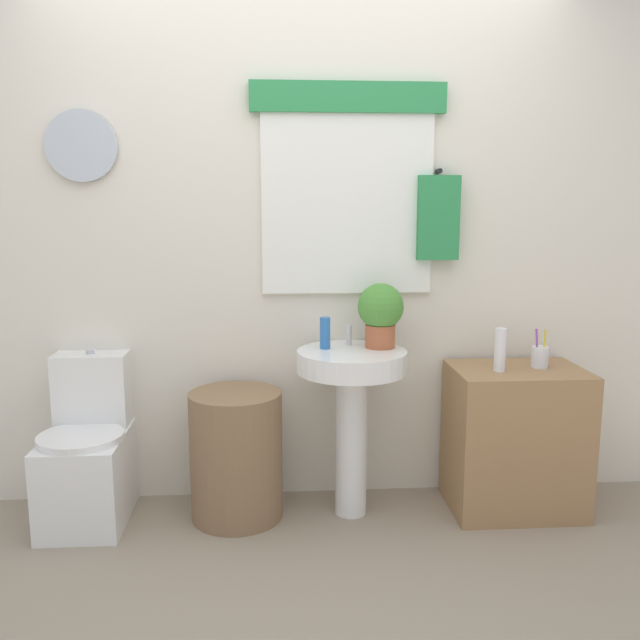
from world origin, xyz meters
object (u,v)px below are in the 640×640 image
(potted_plant, at_px, (381,312))
(toothbrush_cup, at_px, (540,356))
(laundry_hamper, at_px, (236,455))
(soap_bottle, at_px, (325,333))
(lotion_bottle, at_px, (500,350))
(toilet, at_px, (88,457))
(wooden_cabinet, at_px, (515,439))
(pedestal_sink, at_px, (352,393))

(potted_plant, distance_m, toothbrush_cup, 0.79)
(laundry_hamper, xyz_separation_m, toothbrush_cup, (1.44, 0.02, 0.45))
(soap_bottle, bearing_deg, lotion_bottle, -6.39)
(toilet, height_order, wooden_cabinet, toilet)
(laundry_hamper, relative_size, potted_plant, 2.00)
(wooden_cabinet, bearing_deg, toothbrush_cup, 10.41)
(laundry_hamper, distance_m, lotion_bottle, 1.32)
(lotion_bottle, bearing_deg, toilet, 177.79)
(laundry_hamper, height_order, soap_bottle, soap_bottle)
(soap_bottle, relative_size, lotion_bottle, 0.73)
(potted_plant, xyz_separation_m, toothbrush_cup, (0.76, -0.04, -0.22))
(pedestal_sink, distance_m, lotion_bottle, 0.71)
(potted_plant, height_order, lotion_bottle, potted_plant)
(laundry_hamper, distance_m, pedestal_sink, 0.61)
(potted_plant, xyz_separation_m, lotion_bottle, (0.54, -0.10, -0.17))
(laundry_hamper, bearing_deg, toothbrush_cup, 0.79)
(laundry_hamper, bearing_deg, potted_plant, 5.05)
(pedestal_sink, bearing_deg, soap_bottle, 157.38)
(toilet, xyz_separation_m, potted_plant, (1.37, 0.03, 0.67))
(potted_plant, bearing_deg, toothbrush_cup, -3.04)
(laundry_hamper, height_order, potted_plant, potted_plant)
(laundry_hamper, height_order, wooden_cabinet, wooden_cabinet)
(pedestal_sink, bearing_deg, toothbrush_cup, 1.26)
(soap_bottle, xyz_separation_m, lotion_bottle, (0.80, -0.09, -0.07))
(pedestal_sink, height_order, lotion_bottle, lotion_bottle)
(toilet, bearing_deg, pedestal_sink, -1.57)
(laundry_hamper, xyz_separation_m, lotion_bottle, (1.22, -0.04, 0.49))
(potted_plant, bearing_deg, pedestal_sink, -156.80)
(toilet, relative_size, soap_bottle, 5.28)
(potted_plant, bearing_deg, wooden_cabinet, -5.27)
(wooden_cabinet, relative_size, lotion_bottle, 3.43)
(pedestal_sink, relative_size, soap_bottle, 5.37)
(toilet, distance_m, laundry_hamper, 0.69)
(toilet, height_order, laundry_hamper, toilet)
(pedestal_sink, bearing_deg, lotion_bottle, -3.35)
(toilet, bearing_deg, wooden_cabinet, -0.96)
(toilet, height_order, toothbrush_cup, toothbrush_cup)
(wooden_cabinet, bearing_deg, lotion_bottle, -159.59)
(wooden_cabinet, distance_m, toothbrush_cup, 0.41)
(soap_bottle, bearing_deg, pedestal_sink, -22.62)
(toilet, distance_m, pedestal_sink, 1.26)
(lotion_bottle, bearing_deg, toothbrush_cup, 15.53)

